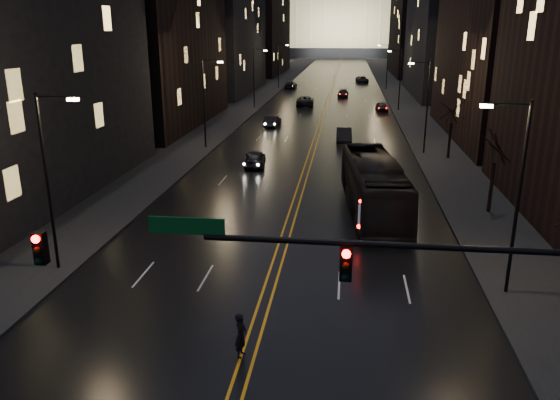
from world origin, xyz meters
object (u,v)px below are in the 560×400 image
(traffic_signal, at_px, (433,284))
(pedestrian_a, at_px, (241,335))
(oncoming_car_b, at_px, (272,121))
(bus, at_px, (373,186))
(oncoming_car_a, at_px, (255,158))
(receding_car_a, at_px, (344,135))

(traffic_signal, bearing_deg, pedestrian_a, 149.92)
(traffic_signal, bearing_deg, oncoming_car_b, 102.43)
(bus, relative_size, oncoming_car_a, 3.05)
(oncoming_car_a, bearing_deg, oncoming_car_b, -92.03)
(bus, bearing_deg, oncoming_car_b, 103.51)
(traffic_signal, bearing_deg, receding_car_a, 93.51)
(bus, distance_m, receding_car_a, 24.09)
(bus, xyz_separation_m, pedestrian_a, (-5.55, -17.83, -0.96))
(oncoming_car_a, xyz_separation_m, pedestrian_a, (4.42, -29.47, 0.15))
(bus, relative_size, pedestrian_a, 7.46)
(bus, bearing_deg, oncoming_car_a, 124.98)
(pedestrian_a, bearing_deg, receding_car_a, 3.11)
(bus, height_order, pedestrian_a, bus)
(oncoming_car_a, height_order, receding_car_a, receding_car_a)
(receding_car_a, xyz_separation_m, pedestrian_a, (-3.37, -41.80, 0.13))
(oncoming_car_a, distance_m, receding_car_a, 14.59)
(oncoming_car_a, bearing_deg, receding_car_a, -127.88)
(receding_car_a, bearing_deg, bus, -86.92)
(traffic_signal, relative_size, receding_car_a, 3.73)
(receding_car_a, height_order, pedestrian_a, pedestrian_a)
(oncoming_car_a, distance_m, pedestrian_a, 29.80)
(oncoming_car_a, xyz_separation_m, receding_car_a, (7.79, 12.34, 0.02))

